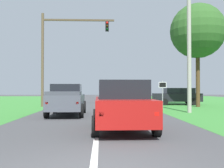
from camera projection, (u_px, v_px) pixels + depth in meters
name	position (u px, v px, depth m)	size (l,w,h in m)	color
ground_plane	(99.00, 116.00, 16.39)	(120.00, 120.00, 0.00)	#424244
red_suv_near	(122.00, 104.00, 10.79)	(2.34, 4.91, 1.93)	#9E1411
pickup_truck_lead	(67.00, 99.00, 16.65)	(2.22, 5.13, 1.89)	#4C515B
traffic_light	(60.00, 46.00, 25.08)	(6.65, 0.40, 8.51)	brown
keep_moving_sign	(163.00, 91.00, 21.16)	(0.60, 0.09, 2.27)	gray
oak_tree_right	(198.00, 31.00, 24.66)	(4.89, 4.89, 9.26)	#4C351E
crossing_suv_far	(177.00, 96.00, 28.01)	(4.76, 2.23, 1.70)	black
utility_pole_right	(189.00, 40.00, 18.68)	(0.28, 0.28, 9.80)	#9E998E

